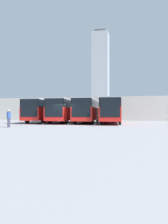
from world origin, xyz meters
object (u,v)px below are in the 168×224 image
bus_1 (87,110)px  bus_2 (64,110)px  bus_0 (111,110)px  pedestrian (9,118)px  bus_3 (44,110)px

bus_1 → bus_2: 3.42m
bus_0 → bus_1: size_ratio=1.00×
bus_0 → pedestrian: bus_0 is taller
bus_3 → bus_0: bearing=172.1°
bus_2 → bus_3: size_ratio=1.00×
bus_3 → bus_1: bearing=172.6°
bus_1 → bus_0: bearing=171.3°
bus_1 → bus_2: (3.41, -0.05, 0.00)m
pedestrian → bus_2: bearing=154.2°
bus_1 → bus_2: bearing=-5.0°
bus_0 → bus_2: (6.83, -0.33, 0.00)m
bus_0 → bus_1: (3.41, -0.27, 0.00)m
bus_0 → bus_2: 6.84m
bus_0 → pedestrian: (9.19, 10.50, -0.89)m
bus_2 → bus_1: bearing=175.0°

